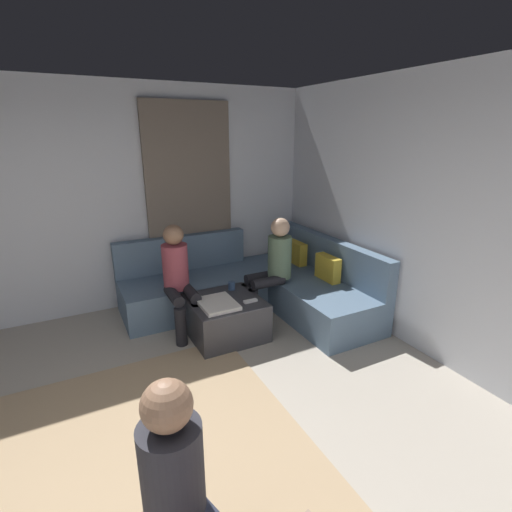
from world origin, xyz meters
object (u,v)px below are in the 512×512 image
game_remote (250,301)px  person_on_couch_side (178,276)px  person_on_couch_back (272,264)px  person_on_armchair (186,500)px  ottoman (225,317)px  sectional_couch (257,286)px  coffee_mug (232,286)px

game_remote → person_on_couch_side: (-0.50, -0.62, 0.23)m
person_on_couch_back → person_on_armchair: bearing=143.4°
person_on_couch_side → person_on_armchair: 2.67m
person_on_couch_back → person_on_couch_side: size_ratio=1.00×
ottoman → game_remote: game_remote is taller
ottoman → sectional_couch: bearing=126.4°
ottoman → person_on_couch_back: bearing=105.0°
sectional_couch → person_on_couch_side: 1.11m
coffee_mug → person_on_couch_side: size_ratio=0.08×
coffee_mug → person_on_couch_side: (-0.10, -0.58, 0.19)m
game_remote → person_on_couch_back: 0.64m
ottoman → person_on_couch_back: person_on_couch_back is taller
person_on_couch_back → person_on_couch_side: 1.10m
sectional_couch → coffee_mug: size_ratio=26.84×
game_remote → person_on_armchair: bearing=-32.8°
coffee_mug → game_remote: coffee_mug is taller
person_on_couch_back → ottoman: bearing=105.0°
sectional_couch → coffee_mug: sectional_couch is taller
sectional_couch → person_on_armchair: 3.26m
ottoman → person_on_armchair: (2.25, -1.12, 0.43)m
sectional_couch → ottoman: bearing=-53.6°
game_remote → person_on_couch_back: person_on_couch_back is taller
person_on_couch_back → person_on_armchair: size_ratio=1.02×
ottoman → person_on_couch_side: bearing=-128.9°
person_on_couch_side → person_on_armchair: person_on_couch_side is taller
ottoman → coffee_mug: coffee_mug is taller
sectional_couch → person_on_armchair: person_on_armchair is taller
ottoman → coffee_mug: (-0.22, 0.18, 0.26)m
sectional_couch → ottoman: (0.47, -0.64, -0.07)m
ottoman → coffee_mug: 0.38m
person_on_couch_back → game_remote: bearing=127.7°
sectional_couch → person_on_couch_back: bearing=11.0°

